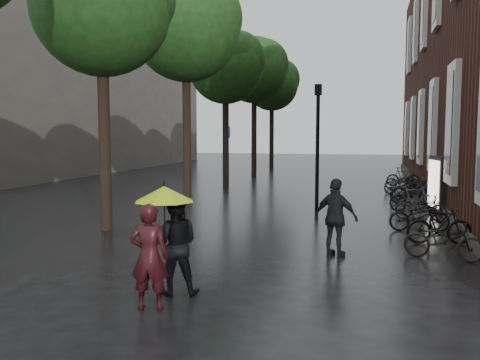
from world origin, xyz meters
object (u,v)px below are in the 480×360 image
(lamp_post, at_px, (318,137))
(person_burgundy, at_px, (149,257))
(person_black, at_px, (175,244))
(pedestrian_walking, at_px, (336,218))
(parked_bicycles, at_px, (413,195))
(ad_lightbox, at_px, (438,185))

(lamp_post, bearing_deg, person_burgundy, -99.33)
(person_black, xyz_separation_m, lamp_post, (1.48, 8.83, 1.75))
(pedestrian_walking, bearing_deg, lamp_post, -57.52)
(parked_bicycles, bearing_deg, person_black, -112.34)
(person_black, height_order, ad_lightbox, ad_lightbox)
(lamp_post, bearing_deg, ad_lightbox, 20.67)
(parked_bicycles, xyz_separation_m, lamp_post, (-3.23, -2.64, 2.15))
(pedestrian_walking, xyz_separation_m, parked_bicycles, (2.25, 8.11, -0.41))
(person_burgundy, xyz_separation_m, person_black, (0.10, 0.80, 0.03))
(pedestrian_walking, bearing_deg, person_black, 76.06)
(person_black, relative_size, parked_bicycles, 0.11)
(pedestrian_walking, distance_m, lamp_post, 5.83)
(person_black, bearing_deg, lamp_post, -115.67)
(pedestrian_walking, height_order, parked_bicycles, pedestrian_walking)
(parked_bicycles, height_order, lamp_post, lamp_post)
(pedestrian_walking, xyz_separation_m, ad_lightbox, (2.93, 6.95, 0.10))
(person_burgundy, distance_m, parked_bicycles, 13.18)
(ad_lightbox, relative_size, lamp_post, 0.45)
(lamp_post, bearing_deg, parked_bicycles, 39.21)
(person_black, height_order, lamp_post, lamp_post)
(person_black, relative_size, ad_lightbox, 0.89)
(person_burgundy, xyz_separation_m, parked_bicycles, (4.81, 12.26, -0.38))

